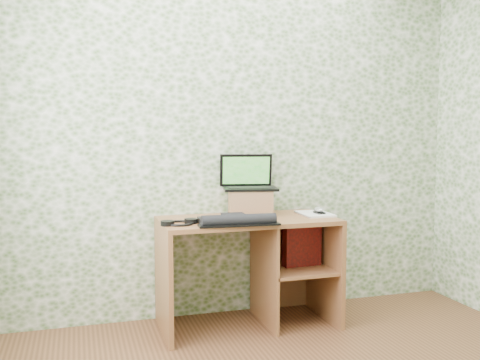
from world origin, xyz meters
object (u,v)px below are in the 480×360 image
object	(u,v)px
riser	(250,202)
laptop	(249,181)
notepad	(315,214)
desk	(257,255)
keyboard	(236,220)

from	to	relation	value
riser	laptop	xyz separation A→B (m)	(0.00, 0.04, 0.15)
laptop	notepad	world-z (taller)	laptop
notepad	desk	bearing A→B (deg)	179.13
desk	notepad	world-z (taller)	notepad
laptop	notepad	distance (m)	0.53
laptop	keyboard	size ratio (longest dim) A/B	0.80
desk	laptop	bearing A→B (deg)	94.31
desk	laptop	xyz separation A→B (m)	(-0.01, 0.16, 0.51)
riser	laptop	world-z (taller)	laptop
desk	keyboard	world-z (taller)	keyboard
desk	laptop	distance (m)	0.53
laptop	notepad	size ratio (longest dim) A/B	1.44
laptop	keyboard	world-z (taller)	laptop
desk	notepad	distance (m)	0.51
riser	notepad	xyz separation A→B (m)	(0.45, -0.14, -0.08)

